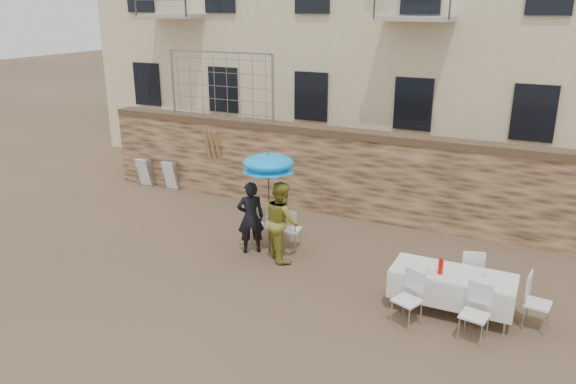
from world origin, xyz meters
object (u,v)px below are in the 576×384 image
at_px(umbrella, 268,166).
at_px(table_chair_side, 538,302).
at_px(soda_bottle, 441,267).
at_px(chair_stack_left, 149,170).
at_px(couple_chair_left, 263,223).
at_px(table_chair_front_right, 475,314).
at_px(man_suit, 251,217).
at_px(table_chair_front_left, 407,299).
at_px(couple_chair_right, 291,228).
at_px(table_chair_back, 471,271).
at_px(woman_dress, 281,221).
at_px(chair_stack_right, 173,174).
at_px(banquet_table, 453,275).

bearing_deg(umbrella, table_chair_side, -7.17).
bearing_deg(soda_bottle, chair_stack_left, 158.52).
xyz_separation_m(couple_chair_left, table_chair_front_right, (4.95, -1.99, 0.00)).
bearing_deg(man_suit, chair_stack_left, -65.52).
bearing_deg(soda_bottle, table_chair_front_left, -123.69).
relative_size(couple_chair_right, table_chair_front_left, 1.00).
bearing_deg(couple_chair_left, table_chair_back, 179.97).
height_order(woman_dress, chair_stack_right, woman_dress).
height_order(man_suit, couple_chair_right, man_suit).
distance_m(couple_chair_left, table_chair_front_right, 5.33).
distance_m(soda_bottle, chair_stack_left, 10.13).
bearing_deg(chair_stack_left, banquet_table, -20.29).
bearing_deg(chair_stack_left, table_chair_front_left, -25.53).
relative_size(table_chair_front_right, chair_stack_left, 1.04).
relative_size(woman_dress, banquet_table, 0.82).
bearing_deg(table_chair_side, table_chair_front_right, 140.20).
bearing_deg(table_chair_side, chair_stack_left, 79.42).
bearing_deg(table_chair_front_right, woman_dress, 170.33).
distance_m(woman_dress, umbrella, 1.20).
relative_size(umbrella, banquet_table, 1.01).
relative_size(table_chair_front_left, chair_stack_left, 1.04).
bearing_deg(couple_chair_left, umbrella, 136.96).
bearing_deg(couple_chair_right, table_chair_back, 168.26).
bearing_deg(umbrella, table_chair_back, 0.19).
relative_size(soda_bottle, table_chair_back, 0.27).
bearing_deg(table_chair_side, banquet_table, 100.93).
height_order(couple_chair_left, table_chair_back, same).
height_order(umbrella, table_chair_front_right, umbrella).
relative_size(umbrella, table_chair_side, 2.21).
relative_size(couple_chair_right, chair_stack_right, 1.04).
height_order(umbrella, table_chair_front_left, umbrella).
xyz_separation_m(woman_dress, soda_bottle, (3.50, -0.84, 0.04)).
bearing_deg(man_suit, umbrella, 157.57).
relative_size(man_suit, woman_dress, 0.94).
xyz_separation_m(table_chair_back, chair_stack_left, (-9.81, 2.76, -0.02)).
relative_size(banquet_table, table_chair_side, 2.19).
height_order(table_chair_front_left, chair_stack_left, table_chair_front_left).
xyz_separation_m(couple_chair_left, chair_stack_right, (-4.27, 2.32, -0.02)).
xyz_separation_m(man_suit, couple_chair_left, (0.00, 0.55, -0.33)).
height_order(table_chair_side, chair_stack_right, table_chair_side).
xyz_separation_m(soda_bottle, table_chair_front_left, (-0.40, -0.60, -0.43)).
xyz_separation_m(woman_dress, table_chair_back, (3.90, 0.11, -0.38)).
xyz_separation_m(couple_chair_left, couple_chair_right, (0.70, 0.00, 0.00)).
bearing_deg(man_suit, woman_dress, 143.53).
xyz_separation_m(woman_dress, umbrella, (-0.35, 0.10, 1.14)).
bearing_deg(couple_chair_left, man_suit, 95.33).
xyz_separation_m(soda_bottle, table_chair_front_right, (0.70, -0.60, -0.43)).
bearing_deg(umbrella, man_suit, -165.96).
height_order(man_suit, umbrella, umbrella).
xyz_separation_m(chair_stack_left, chair_stack_right, (0.90, 0.00, 0.00)).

